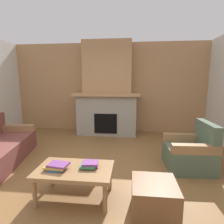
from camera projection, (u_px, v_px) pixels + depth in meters
ground at (87, 178)px, 2.96m from camera, size 9.00×9.00×0.00m
wall_back_wood_panel at (109, 88)px, 5.67m from camera, size 6.00×0.12×2.70m
fireplace at (107, 95)px, 5.33m from camera, size 1.90×0.82×2.70m
armchair at (191, 152)px, 3.26m from camera, size 0.79×0.79×0.85m
coffee_table at (75, 172)px, 2.39m from camera, size 1.00×0.60×0.43m
ottoman at (154, 198)px, 2.13m from camera, size 0.52×0.52×0.40m
book_stack_near_edge at (57, 166)px, 2.34m from camera, size 0.31×0.22×0.08m
book_stack_center at (89, 164)px, 2.42m from camera, size 0.25×0.23×0.07m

